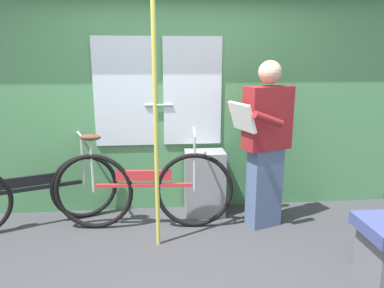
{
  "coord_description": "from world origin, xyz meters",
  "views": [
    {
      "loc": [
        -0.2,
        -2.42,
        1.64
      ],
      "look_at": [
        0.09,
        0.72,
        0.86
      ],
      "focal_mm": 33.67,
      "sensor_mm": 36.0,
      "label": 1
    }
  ],
  "objects_px": {
    "passenger_reading_newspaper": "(265,142)",
    "trash_bin_by_wall": "(205,183)",
    "bicycle_leaning_behind": "(144,189)",
    "handrail_pole": "(156,123)",
    "bicycle_near_door": "(31,192)"
  },
  "relations": [
    {
      "from": "bicycle_near_door",
      "to": "passenger_reading_newspaper",
      "type": "xyz_separation_m",
      "value": [
        2.24,
        -0.16,
        0.48
      ]
    },
    {
      "from": "bicycle_leaning_behind",
      "to": "passenger_reading_newspaper",
      "type": "xyz_separation_m",
      "value": [
        1.16,
        -0.05,
        0.45
      ]
    },
    {
      "from": "passenger_reading_newspaper",
      "to": "trash_bin_by_wall",
      "type": "distance_m",
      "value": 0.8
    },
    {
      "from": "bicycle_near_door",
      "to": "handrail_pole",
      "type": "height_order",
      "value": "handrail_pole"
    },
    {
      "from": "bicycle_near_door",
      "to": "handrail_pole",
      "type": "relative_size",
      "value": 0.71
    },
    {
      "from": "handrail_pole",
      "to": "passenger_reading_newspaper",
      "type": "bearing_deg",
      "value": 15.64
    },
    {
      "from": "bicycle_near_door",
      "to": "bicycle_leaning_behind",
      "type": "distance_m",
      "value": 1.09
    },
    {
      "from": "bicycle_near_door",
      "to": "handrail_pole",
      "type": "bearing_deg",
      "value": -40.52
    },
    {
      "from": "bicycle_leaning_behind",
      "to": "handrail_pole",
      "type": "relative_size",
      "value": 0.78
    },
    {
      "from": "bicycle_leaning_behind",
      "to": "handrail_pole",
      "type": "height_order",
      "value": "handrail_pole"
    },
    {
      "from": "trash_bin_by_wall",
      "to": "passenger_reading_newspaper",
      "type": "bearing_deg",
      "value": -31.18
    },
    {
      "from": "trash_bin_by_wall",
      "to": "handrail_pole",
      "type": "bearing_deg",
      "value": -128.87
    },
    {
      "from": "bicycle_leaning_behind",
      "to": "trash_bin_by_wall",
      "type": "height_order",
      "value": "bicycle_leaning_behind"
    },
    {
      "from": "handrail_pole",
      "to": "bicycle_near_door",
      "type": "bearing_deg",
      "value": 159.95
    },
    {
      "from": "trash_bin_by_wall",
      "to": "handrail_pole",
      "type": "distance_m",
      "value": 1.09
    }
  ]
}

